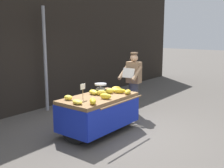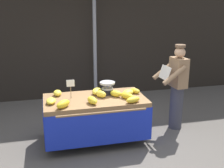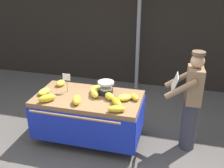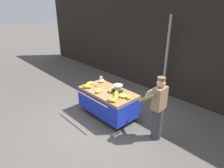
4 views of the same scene
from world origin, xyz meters
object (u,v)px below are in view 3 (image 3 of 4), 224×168
street_pole (138,31)px  banana_bunch_6 (44,91)px  banana_bunch_4 (125,97)px  weighing_scale (106,88)px  price_sign (67,79)px  banana_bunch_2 (109,96)px  banana_bunch_3 (61,83)px  banana_bunch_8 (134,97)px  banana_cart (89,108)px  banana_bunch_7 (116,109)px  vendor_person (191,102)px  banana_bunch_5 (96,89)px  banana_bunch_0 (117,102)px  banana_bunch_9 (47,98)px  banana_bunch_1 (77,100)px  banana_bunch_10 (95,94)px

street_pole → banana_bunch_6: (-1.21, -2.44, -0.59)m
street_pole → banana_bunch_4: street_pole is taller
weighing_scale → banana_bunch_6: weighing_scale is taller
price_sign → banana_bunch_6: 0.45m
banana_bunch_2 → banana_bunch_3: 1.07m
banana_bunch_4 → banana_bunch_6: banana_bunch_4 is taller
banana_bunch_6 → banana_bunch_8: size_ratio=1.19×
street_pole → banana_bunch_3: size_ratio=14.47×
banana_cart → banana_bunch_7: 0.76m
street_pole → price_sign: 2.45m
street_pole → banana_bunch_6: size_ratio=11.35×
banana_cart → banana_bunch_8: bearing=6.6°
street_pole → weighing_scale: street_pole is taller
banana_bunch_7 → banana_bunch_8: 0.51m
banana_cart → vendor_person: size_ratio=1.07×
banana_bunch_3 → banana_bunch_5: bearing=-6.0°
weighing_scale → banana_bunch_0: size_ratio=0.94×
banana_bunch_5 → banana_bunch_9: (-0.66, -0.57, 0.01)m
street_pole → banana_bunch_2: bearing=-91.5°
banana_bunch_4 → banana_bunch_7: bearing=-95.2°
street_pole → price_sign: bearing=-110.7°
banana_bunch_1 → vendor_person: vendor_person is taller
banana_bunch_7 → vendor_person: size_ratio=0.16×
banana_bunch_2 → vendor_person: bearing=8.3°
banana_bunch_1 → banana_bunch_4: bearing=22.7°
street_pole → banana_bunch_2: (-0.06, -2.36, -0.58)m
street_pole → banana_bunch_4: (0.19, -2.32, -0.59)m
banana_bunch_1 → banana_bunch_10: bearing=54.4°
banana_bunch_4 → banana_bunch_5: banana_bunch_5 is taller
banana_bunch_2 → banana_bunch_4: 0.25m
banana_bunch_6 → banana_bunch_7: 1.39m
banana_bunch_4 → banana_bunch_9: 1.26m
price_sign → banana_bunch_3: bearing=136.9°
banana_bunch_2 → banana_bunch_5: banana_bunch_2 is taller
street_pole → banana_bunch_5: 2.23m
price_sign → vendor_person: size_ratio=0.20×
price_sign → banana_bunch_7: price_sign is taller
street_pole → vendor_person: (1.24, -2.17, -0.60)m
banana_bunch_2 → banana_bunch_8: banana_bunch_2 is taller
banana_bunch_9 → banana_bunch_10: banana_bunch_10 is taller
banana_bunch_7 → banana_bunch_3: bearing=151.1°
banana_bunch_6 → banana_bunch_2: bearing=4.1°
banana_cart → vendor_person: 1.71m
banana_cart → banana_bunch_9: bearing=-149.5°
banana_cart → vendor_person: (1.68, 0.18, 0.26)m
banana_bunch_8 → banana_bunch_10: banana_bunch_10 is taller
banana_bunch_0 → banana_bunch_2: 0.24m
banana_cart → banana_bunch_7: (0.59, -0.38, 0.28)m
banana_bunch_0 → street_pole: bearing=92.3°
banana_bunch_6 → banana_bunch_9: 0.31m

